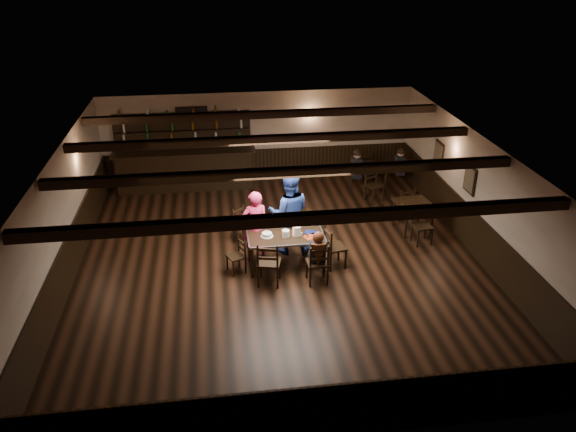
{
  "coord_description": "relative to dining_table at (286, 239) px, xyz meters",
  "views": [
    {
      "loc": [
        -1.3,
        -10.76,
        6.49
      ],
      "look_at": [
        0.2,
        0.2,
        1.09
      ],
      "focal_mm": 35.0,
      "sensor_mm": 36.0,
      "label": 1
    }
  ],
  "objects": [
    {
      "name": "pepper_shaker",
      "position": [
        0.45,
        -0.12,
        0.12
      ],
      "size": [
        0.04,
        0.04,
        0.1
      ],
      "primitive_type": "cylinder",
      "color": "#A5A8AD",
      "rests_on": "dining_table"
    },
    {
      "name": "drink_glass",
      "position": [
        0.26,
        0.12,
        0.12
      ],
      "size": [
        0.06,
        0.06,
        0.1
      ],
      "primitive_type": "cylinder",
      "color": "silver",
      "rests_on": "dining_table"
    },
    {
      "name": "seated_person",
      "position": [
        0.56,
        -0.74,
        0.13
      ],
      "size": [
        0.31,
        0.47,
        0.77
      ],
      "color": "black",
      "rests_on": "ground"
    },
    {
      "name": "chair_far_pushed",
      "position": [
        -0.9,
        1.35,
        -0.18
      ],
      "size": [
        0.55,
        0.55,
        0.86
      ],
      "color": "black",
      "rests_on": "ground"
    },
    {
      "name": "man_blue",
      "position": [
        0.16,
        0.68,
        0.3
      ],
      "size": [
        1.02,
        0.83,
        1.97
      ],
      "primitive_type": "imported",
      "rotation": [
        0.0,
        0.0,
        3.05
      ],
      "color": "navy",
      "rests_on": "ground"
    },
    {
      "name": "menu_blue",
      "position": [
        0.58,
        0.11,
        0.08
      ],
      "size": [
        0.35,
        0.29,
        0.0
      ],
      "primitive_type": "cube",
      "rotation": [
        0.0,
        0.0,
        -0.36
      ],
      "color": "#0E1547",
      "rests_on": "dining_table"
    },
    {
      "name": "chair_end_right",
      "position": [
        0.99,
        -0.16,
        -0.12
      ],
      "size": [
        0.51,
        0.52,
        0.96
      ],
      "color": "black",
      "rests_on": "ground"
    },
    {
      "name": "woman_pink",
      "position": [
        -0.63,
        0.45,
        0.14
      ],
      "size": [
        0.65,
        0.48,
        1.65
      ],
      "primitive_type": "imported",
      "rotation": [
        0.0,
        0.0,
        3.29
      ],
      "color": "#FF3D90",
      "rests_on": "ground"
    },
    {
      "name": "bg_patron_right",
      "position": [
        3.83,
        3.91,
        0.17
      ],
      "size": [
        0.23,
        0.37,
        0.76
      ],
      "color": "black",
      "rests_on": "ground"
    },
    {
      "name": "dining_table",
      "position": [
        0.0,
        0.0,
        0.0
      ],
      "size": [
        1.69,
        0.85,
        0.75
      ],
      "color": "black",
      "rests_on": "ground"
    },
    {
      "name": "menu_red",
      "position": [
        0.55,
        -0.08,
        0.08
      ],
      "size": [
        0.39,
        0.35,
        0.0
      ],
      "primitive_type": "cube",
      "rotation": [
        0.0,
        0.0,
        0.44
      ],
      "color": "#9F2E11",
      "rests_on": "dining_table"
    },
    {
      "name": "ground",
      "position": [
        -0.12,
        0.1,
        -0.68
      ],
      "size": [
        10.0,
        10.0,
        0.0
      ],
      "primitive_type": "plane",
      "color": "black",
      "rests_on": "ground"
    },
    {
      "name": "bg_patron_left",
      "position": [
        2.53,
        3.84,
        0.19
      ],
      "size": [
        0.24,
        0.39,
        0.81
      ],
      "color": "black",
      "rests_on": "ground"
    },
    {
      "name": "chair_near_right",
      "position": [
        0.57,
        -0.81,
        -0.14
      ],
      "size": [
        0.45,
        0.43,
        0.93
      ],
      "color": "black",
      "rests_on": "ground"
    },
    {
      "name": "room_shell",
      "position": [
        -0.11,
        0.14,
        1.07
      ],
      "size": [
        9.02,
        10.02,
        2.71
      ],
      "color": "beige",
      "rests_on": "ground"
    },
    {
      "name": "chair_near_left",
      "position": [
        -0.46,
        -0.72,
        -0.09
      ],
      "size": [
        0.56,
        0.55,
        1.01
      ],
      "color": "black",
      "rests_on": "ground"
    },
    {
      "name": "salt_shaker",
      "position": [
        0.34,
        -0.04,
        0.12
      ],
      "size": [
        0.04,
        0.04,
        0.09
      ],
      "primitive_type": "cylinder",
      "color": "silver",
      "rests_on": "dining_table"
    },
    {
      "name": "back_table_b",
      "position": [
        2.89,
        3.85,
        -0.03
      ],
      "size": [
        1.13,
        1.13,
        0.75
      ],
      "color": "black",
      "rests_on": "ground"
    },
    {
      "name": "chair_end_left",
      "position": [
        -1.04,
        -0.07,
        -0.23
      ],
      "size": [
        0.46,
        0.47,
        0.77
      ],
      "color": "black",
      "rests_on": "ground"
    },
    {
      "name": "cake",
      "position": [
        -0.41,
        0.05,
        0.11
      ],
      "size": [
        0.27,
        0.27,
        0.09
      ],
      "color": "white",
      "rests_on": "dining_table"
    },
    {
      "name": "tea_light",
      "position": [
        0.0,
        0.09,
        0.1
      ],
      "size": [
        0.05,
        0.05,
        0.06
      ],
      "color": "#A5A8AD",
      "rests_on": "dining_table"
    },
    {
      "name": "back_table_a",
      "position": [
        3.34,
        1.3,
        -0.03
      ],
      "size": [
        0.93,
        0.93,
        0.75
      ],
      "color": "black",
      "rests_on": "ground"
    },
    {
      "name": "bar_counter",
      "position": [
        -2.3,
        4.82,
        0.05
      ],
      "size": [
        4.05,
        0.7,
        2.2
      ],
      "color": "black",
      "rests_on": "ground"
    },
    {
      "name": "plate_stack_a",
      "position": [
        -0.01,
        -0.01,
        0.15
      ],
      "size": [
        0.16,
        0.16,
        0.15
      ],
      "primitive_type": "cylinder",
      "color": "white",
      "rests_on": "dining_table"
    },
    {
      "name": "plate_stack_b",
      "position": [
        0.24,
        0.02,
        0.18
      ],
      "size": [
        0.18,
        0.18,
        0.21
      ],
      "primitive_type": "cylinder",
      "color": "white",
      "rests_on": "dining_table"
    }
  ]
}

